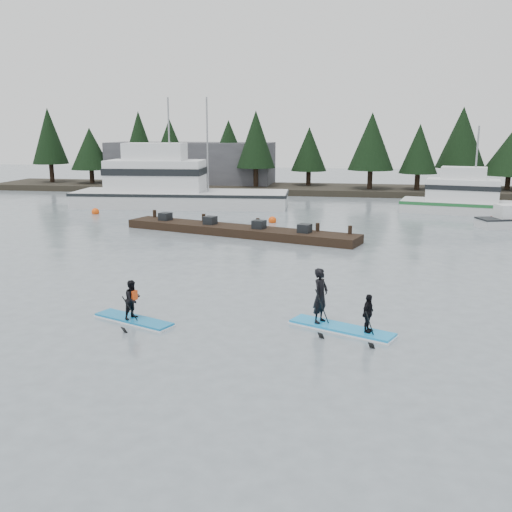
% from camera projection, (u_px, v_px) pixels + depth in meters
% --- Properties ---
extents(ground, '(160.00, 160.00, 0.00)m').
position_uv_depth(ground, '(225.00, 327.00, 18.98)').
color(ground, slate).
rests_on(ground, ground).
extents(far_shore, '(70.00, 8.00, 0.60)m').
position_uv_depth(far_shore, '(316.00, 189.00, 59.28)').
color(far_shore, '#2D281E').
rests_on(far_shore, ground).
extents(treeline, '(60.00, 4.00, 8.00)m').
position_uv_depth(treeline, '(316.00, 192.00, 59.34)').
color(treeline, black).
rests_on(treeline, ground).
extents(waterfront_building, '(18.00, 6.00, 5.00)m').
position_uv_depth(waterfront_building, '(191.00, 165.00, 63.09)').
color(waterfront_building, '#4C4C51').
rests_on(waterfront_building, ground).
extents(fishing_boat_large, '(18.18, 6.32, 10.05)m').
position_uv_depth(fishing_boat_large, '(175.00, 197.00, 48.31)').
color(fishing_boat_large, silver).
rests_on(fishing_boat_large, ground).
extents(fishing_boat_medium, '(12.35, 5.72, 7.44)m').
position_uv_depth(fishing_boat_medium, '(476.00, 207.00, 44.31)').
color(fishing_boat_medium, silver).
rests_on(fishing_boat_medium, ground).
extents(floating_dock, '(15.45, 6.66, 0.52)m').
position_uv_depth(floating_dock, '(238.00, 231.00, 35.43)').
color(floating_dock, black).
rests_on(floating_dock, ground).
extents(buoy_b, '(0.56, 0.56, 0.56)m').
position_uv_depth(buoy_b, '(272.00, 223.00, 40.12)').
color(buoy_b, '#F04C0C').
rests_on(buoy_b, ground).
extents(buoy_a, '(0.58, 0.58, 0.58)m').
position_uv_depth(buoy_a, '(96.00, 214.00, 44.20)').
color(buoy_a, '#F04C0C').
rests_on(buoy_a, ground).
extents(buoy_c, '(0.59, 0.59, 0.59)m').
position_uv_depth(buoy_c, '(492.00, 222.00, 40.20)').
color(buoy_c, '#F04C0C').
rests_on(buoy_c, ground).
extents(paddleboard_solo, '(3.09, 1.85, 1.89)m').
position_uv_depth(paddleboard_solo, '(133.00, 307.00, 19.40)').
color(paddleboard_solo, '#1273AE').
rests_on(paddleboard_solo, ground).
extents(paddleboard_duo, '(3.54, 2.19, 2.43)m').
position_uv_depth(paddleboard_duo, '(338.00, 309.00, 18.61)').
color(paddleboard_duo, '#168FD7').
rests_on(paddleboard_duo, ground).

